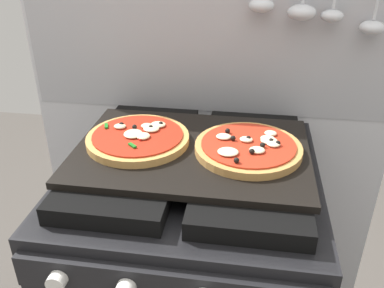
{
  "coord_description": "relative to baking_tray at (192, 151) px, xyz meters",
  "views": [
    {
      "loc": [
        0.13,
        -0.83,
        1.38
      ],
      "look_at": [
        0.0,
        0.0,
        0.93
      ],
      "focal_mm": 38.44,
      "sensor_mm": 36.0,
      "label": 1
    }
  ],
  "objects": [
    {
      "name": "baking_tray",
      "position": [
        0.0,
        0.0,
        0.0
      ],
      "size": [
        0.54,
        0.38,
        0.02
      ],
      "primitive_type": "cube",
      "color": "black",
      "rests_on": "stove"
    },
    {
      "name": "pizza_left",
      "position": [
        -0.13,
        0.01,
        0.02
      ],
      "size": [
        0.24,
        0.24,
        0.03
      ],
      "color": "tan",
      "rests_on": "baking_tray"
    },
    {
      "name": "pizza_right",
      "position": [
        0.13,
        0.0,
        0.02
      ],
      "size": [
        0.24,
        0.24,
        0.03
      ],
      "color": "#C18947",
      "rests_on": "baking_tray"
    },
    {
      "name": "kitchen_backsplash",
      "position": [
        0.0,
        0.33,
        -0.12
      ],
      "size": [
        1.1,
        0.09,
        1.55
      ],
      "color": "silver",
      "rests_on": "ground_plane"
    }
  ]
}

